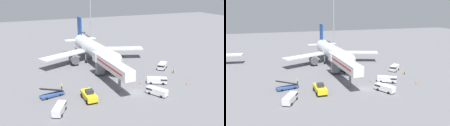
% 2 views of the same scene
% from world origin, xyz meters
% --- Properties ---
extents(ground_plane, '(300.00, 300.00, 0.00)m').
position_xyz_m(ground_plane, '(0.00, 0.00, 0.00)').
color(ground_plane, slate).
extents(airplane_at_gate, '(39.61, 40.22, 14.60)m').
position_xyz_m(airplane_at_gate, '(-1.38, 29.67, 4.84)').
color(airplane_at_gate, silver).
rests_on(airplane_at_gate, ground).
extents(jet_bridge, '(3.96, 21.71, 7.41)m').
position_xyz_m(jet_bridge, '(-3.91, 8.63, 5.62)').
color(jet_bridge, silver).
rests_on(jet_bridge, ground).
extents(pushback_tug, '(2.90, 6.28, 2.79)m').
position_xyz_m(pushback_tug, '(-12.84, 0.36, 1.29)').
color(pushback_tug, yellow).
rests_on(pushback_tug, ground).
extents(belt_loader_truck, '(6.32, 3.19, 2.99)m').
position_xyz_m(belt_loader_truck, '(-20.91, 5.77, 0.75)').
color(belt_loader_truck, '#2D4C8E').
rests_on(belt_loader_truck, ground).
extents(service_van_rear_left, '(4.25, 5.76, 1.85)m').
position_xyz_m(service_van_rear_left, '(4.11, -3.41, 1.08)').
color(service_van_rear_left, white).
rests_on(service_van_rear_left, ground).
extents(service_van_mid_center, '(4.23, 5.78, 1.87)m').
position_xyz_m(service_van_mid_center, '(-20.89, -3.32, 1.08)').
color(service_van_mid_center, silver).
rests_on(service_van_mid_center, ground).
extents(service_van_mid_left, '(5.76, 4.34, 1.83)m').
position_xyz_m(service_van_mid_left, '(8.60, 3.16, 1.06)').
color(service_van_mid_left, white).
rests_on(service_van_mid_left, ground).
extents(service_van_far_left, '(4.86, 4.69, 2.04)m').
position_xyz_m(service_van_far_left, '(17.09, 13.75, 1.17)').
color(service_van_far_left, silver).
rests_on(service_van_far_left, ground).
extents(baggage_cart_far_center, '(2.88, 2.08, 1.36)m').
position_xyz_m(baggage_cart_far_center, '(-0.14, 18.36, 0.76)').
color(baggage_cart_far_center, '#38383D').
rests_on(baggage_cart_far_center, ground).
extents(ground_crew_worker_foreground, '(0.47, 0.47, 1.82)m').
position_xyz_m(ground_crew_worker_foreground, '(-17.60, 9.79, 0.96)').
color(ground_crew_worker_foreground, '#1E2333').
rests_on(ground_crew_worker_foreground, ground).
extents(ground_crew_worker_midground, '(0.46, 0.46, 1.71)m').
position_xyz_m(ground_crew_worker_midground, '(18.10, 8.82, 0.91)').
color(ground_crew_worker_midground, '#1E2333').
rests_on(ground_crew_worker_midground, ground).
extents(safety_cone_alpha, '(0.43, 0.43, 0.66)m').
position_xyz_m(safety_cone_alpha, '(3.95, 4.94, 0.33)').
color(safety_cone_alpha, black).
rests_on(safety_cone_alpha, ground).
extents(safety_cone_bravo, '(0.50, 0.50, 0.77)m').
position_xyz_m(safety_cone_bravo, '(16.13, -0.51, 0.38)').
color(safety_cone_bravo, black).
rests_on(safety_cone_bravo, ground).
extents(apron_light_mast, '(2.40, 2.40, 32.28)m').
position_xyz_m(apron_light_mast, '(10.95, 71.30, 21.61)').
color(apron_light_mast, '#93969B').
rests_on(apron_light_mast, ground).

